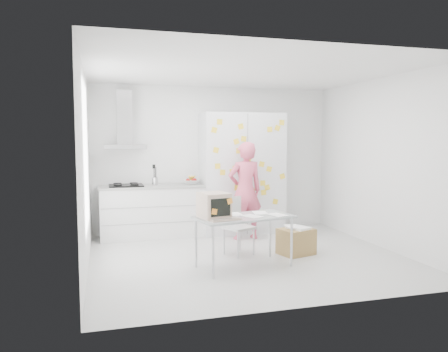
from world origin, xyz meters
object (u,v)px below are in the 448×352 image
object	(u,v)px
person	(245,191)
cardboard_box	(296,241)
chair	(236,222)
desk	(225,211)

from	to	relation	value
person	cardboard_box	xyz separation A→B (m)	(0.43, -1.16, -0.64)
person	chair	xyz separation A→B (m)	(-0.44, -0.90, -0.36)
chair	cardboard_box	world-z (taller)	chair
desk	chair	xyz separation A→B (m)	(0.35, 0.68, -0.30)
person	desk	xyz separation A→B (m)	(-0.79, -1.58, -0.06)
desk	cardboard_box	distance (m)	1.42
person	cardboard_box	world-z (taller)	person
desk	cardboard_box	world-z (taller)	desk
cardboard_box	person	bearing A→B (deg)	110.39
chair	cardboard_box	bearing A→B (deg)	-40.52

